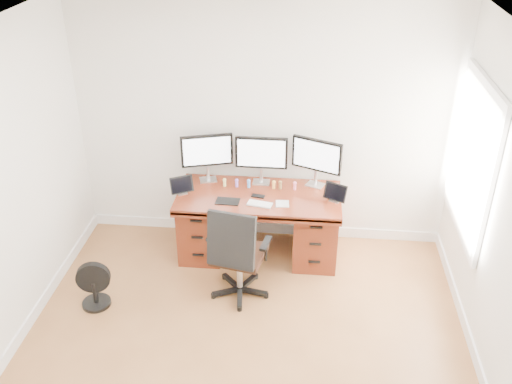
# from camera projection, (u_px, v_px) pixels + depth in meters

# --- Properties ---
(ground) EXTENTS (4.50, 4.50, 0.00)m
(ground) POSITION_uv_depth(u_px,v_px,m) (238.00, 380.00, 4.71)
(ground) COLOR #926138
(ground) RESTS_ON ground
(back_wall) EXTENTS (4.00, 0.10, 2.70)m
(back_wall) POSITION_uv_depth(u_px,v_px,m) (263.00, 124.00, 6.01)
(back_wall) COLOR white
(back_wall) RESTS_ON ground
(desk) EXTENTS (1.70, 0.80, 0.75)m
(desk) POSITION_uv_depth(u_px,v_px,m) (259.00, 222.00, 6.11)
(desk) COLOR #5F2313
(desk) RESTS_ON ground
(office_chair) EXTENTS (0.65, 0.65, 1.03)m
(office_chair) POSITION_uv_depth(u_px,v_px,m) (238.00, 268.00, 5.49)
(office_chair) COLOR black
(office_chair) RESTS_ON ground
(floor_fan) EXTENTS (0.33, 0.28, 0.47)m
(floor_fan) POSITION_uv_depth(u_px,v_px,m) (94.00, 286.00, 5.43)
(floor_fan) COLOR black
(floor_fan) RESTS_ON ground
(monitor_left) EXTENTS (0.54, 0.19, 0.53)m
(monitor_left) POSITION_uv_depth(u_px,v_px,m) (207.00, 152.00, 6.03)
(monitor_left) COLOR silver
(monitor_left) RESTS_ON desk
(monitor_center) EXTENTS (0.55, 0.14, 0.53)m
(monitor_center) POSITION_uv_depth(u_px,v_px,m) (261.00, 154.00, 5.98)
(monitor_center) COLOR silver
(monitor_center) RESTS_ON desk
(monitor_right) EXTENTS (0.52, 0.25, 0.53)m
(monitor_right) POSITION_uv_depth(u_px,v_px,m) (317.00, 157.00, 5.93)
(monitor_right) COLOR silver
(monitor_right) RESTS_ON desk
(tablet_left) EXTENTS (0.24, 0.17, 0.19)m
(tablet_left) POSITION_uv_depth(u_px,v_px,m) (182.00, 186.00, 5.89)
(tablet_left) COLOR silver
(tablet_left) RESTS_ON desk
(tablet_right) EXTENTS (0.24, 0.17, 0.19)m
(tablet_right) POSITION_uv_depth(u_px,v_px,m) (335.00, 194.00, 5.76)
(tablet_right) COLOR silver
(tablet_right) RESTS_ON desk
(keyboard) EXTENTS (0.27, 0.16, 0.01)m
(keyboard) POSITION_uv_depth(u_px,v_px,m) (260.00, 204.00, 5.73)
(keyboard) COLOR white
(keyboard) RESTS_ON desk
(trackpad) EXTENTS (0.14, 0.14, 0.01)m
(trackpad) POSITION_uv_depth(u_px,v_px,m) (282.00, 204.00, 5.74)
(trackpad) COLOR silver
(trackpad) RESTS_ON desk
(drawing_tablet) EXTENTS (0.24, 0.16, 0.01)m
(drawing_tablet) POSITION_uv_depth(u_px,v_px,m) (228.00, 201.00, 5.78)
(drawing_tablet) COLOR black
(drawing_tablet) RESTS_ON desk
(phone) EXTENTS (0.15, 0.09, 0.01)m
(phone) POSITION_uv_depth(u_px,v_px,m) (258.00, 196.00, 5.88)
(phone) COLOR black
(phone) RESTS_ON desk
(figurine_yellow) EXTENTS (0.04, 0.04, 0.10)m
(figurine_yellow) POSITION_uv_depth(u_px,v_px,m) (225.00, 182.00, 6.05)
(figurine_yellow) COLOR #D0C56E
(figurine_yellow) RESTS_ON desk
(figurine_purple) EXTENTS (0.04, 0.04, 0.10)m
(figurine_purple) POSITION_uv_depth(u_px,v_px,m) (237.00, 182.00, 6.04)
(figurine_purple) COLOR #9967E3
(figurine_purple) RESTS_ON desk
(figurine_blue) EXTENTS (0.04, 0.04, 0.10)m
(figurine_blue) POSITION_uv_depth(u_px,v_px,m) (249.00, 183.00, 6.03)
(figurine_blue) COLOR #5093EA
(figurine_blue) RESTS_ON desk
(figurine_orange) EXTENTS (0.04, 0.04, 0.10)m
(figurine_orange) POSITION_uv_depth(u_px,v_px,m) (274.00, 184.00, 6.00)
(figurine_orange) COLOR #F8B546
(figurine_orange) RESTS_ON desk
(figurine_brown) EXTENTS (0.04, 0.04, 0.10)m
(figurine_brown) POSITION_uv_depth(u_px,v_px,m) (280.00, 184.00, 6.00)
(figurine_brown) COLOR olive
(figurine_brown) RESTS_ON desk
(figurine_pink) EXTENTS (0.04, 0.04, 0.10)m
(figurine_pink) POSITION_uv_depth(u_px,v_px,m) (295.00, 185.00, 5.98)
(figurine_pink) COLOR #E36B8B
(figurine_pink) RESTS_ON desk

